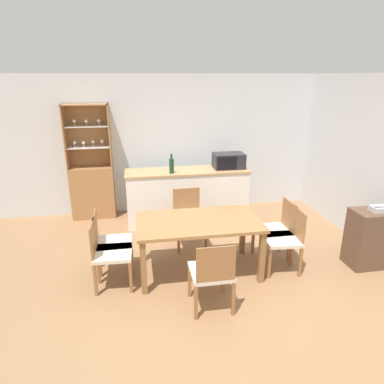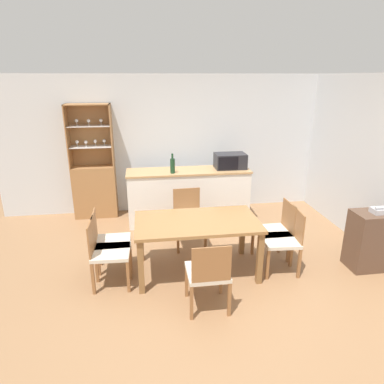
{
  "view_description": "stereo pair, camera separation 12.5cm",
  "coord_description": "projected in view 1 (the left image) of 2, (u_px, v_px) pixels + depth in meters",
  "views": [
    {
      "loc": [
        -0.89,
        -3.75,
        2.51
      ],
      "look_at": [
        -0.06,
        1.08,
        0.84
      ],
      "focal_mm": 32.0,
      "sensor_mm": 36.0,
      "label": 1
    },
    {
      "loc": [
        -0.76,
        -3.77,
        2.51
      ],
      "look_at": [
        -0.06,
        1.08,
        0.84
      ],
      "focal_mm": 32.0,
      "sensor_mm": 36.0,
      "label": 2
    }
  ],
  "objects": [
    {
      "name": "dining_chair_side_right_near",
      "position": [
        284.0,
        239.0,
        4.55
      ],
      "size": [
        0.49,
        0.49,
        0.86
      ],
      "rotation": [
        0.0,
        0.0,
        1.5
      ],
      "color": "beige",
      "rests_on": "ground_plane"
    },
    {
      "name": "wine_bottle",
      "position": [
        172.0,
        166.0,
        5.71
      ],
      "size": [
        0.08,
        0.08,
        0.33
      ],
      "color": "#193D23",
      "rests_on": "kitchen_counter"
    },
    {
      "name": "microwave",
      "position": [
        229.0,
        161.0,
        6.04
      ],
      "size": [
        0.54,
        0.36,
        0.26
      ],
      "color": "#232328",
      "rests_on": "kitchen_counter"
    },
    {
      "name": "dining_chair_side_left_near",
      "position": [
        109.0,
        253.0,
        4.2
      ],
      "size": [
        0.47,
        0.47,
        0.86
      ],
      "rotation": [
        0.0,
        0.0,
        -1.61
      ],
      "color": "beige",
      "rests_on": "ground_plane"
    },
    {
      "name": "display_cabinet",
      "position": [
        93.0,
        184.0,
        6.25
      ],
      "size": [
        0.77,
        0.34,
        2.06
      ],
      "color": "#A37042",
      "rests_on": "ground_plane"
    },
    {
      "name": "wall_back",
      "position": [
        181.0,
        144.0,
        6.49
      ],
      "size": [
        6.8,
        0.06,
        2.55
      ],
      "color": "silver",
      "rests_on": "ground_plane"
    },
    {
      "name": "ground_plane",
      "position": [
        211.0,
        279.0,
        4.45
      ],
      "size": [
        18.0,
        18.0,
        0.0
      ],
      "primitive_type": "plane",
      "color": "#936B47"
    },
    {
      "name": "telephone",
      "position": [
        379.0,
        209.0,
        4.52
      ],
      "size": [
        0.22,
        0.16,
        0.1
      ],
      "color": "#B7B7BC",
      "rests_on": "side_cabinet"
    },
    {
      "name": "dining_chair_side_right_far",
      "position": [
        276.0,
        230.0,
        4.81
      ],
      "size": [
        0.46,
        0.46,
        0.86
      ],
      "rotation": [
        0.0,
        0.0,
        1.58
      ],
      "color": "beige",
      "rests_on": "ground_plane"
    },
    {
      "name": "dining_table",
      "position": [
        199.0,
        227.0,
        4.44
      ],
      "size": [
        1.59,
        0.9,
        0.74
      ],
      "color": "olive",
      "rests_on": "ground_plane"
    },
    {
      "name": "dining_chair_side_left_far",
      "position": [
        111.0,
        243.0,
        4.44
      ],
      "size": [
        0.46,
        0.46,
        0.86
      ],
      "rotation": [
        0.0,
        0.0,
        -1.55
      ],
      "color": "beige",
      "rests_on": "ground_plane"
    },
    {
      "name": "side_cabinet",
      "position": [
        371.0,
        238.0,
        4.68
      ],
      "size": [
        0.6,
        0.39,
        0.81
      ],
      "color": "brown",
      "rests_on": "ground_plane"
    },
    {
      "name": "kitchen_counter",
      "position": [
        187.0,
        196.0,
        6.09
      ],
      "size": [
        2.15,
        0.58,
        0.96
      ],
      "color": "white",
      "rests_on": "ground_plane"
    },
    {
      "name": "dining_chair_head_near",
      "position": [
        212.0,
        273.0,
        3.76
      ],
      "size": [
        0.46,
        0.46,
        0.86
      ],
      "rotation": [
        0.0,
        0.0,
        -0.0
      ],
      "color": "beige",
      "rests_on": "ground_plane"
    },
    {
      "name": "dining_chair_head_far",
      "position": [
        189.0,
        217.0,
        5.24
      ],
      "size": [
        0.48,
        0.48,
        0.86
      ],
      "rotation": [
        0.0,
        0.0,
        3.19
      ],
      "color": "beige",
      "rests_on": "ground_plane"
    }
  ]
}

